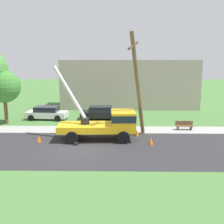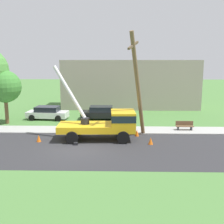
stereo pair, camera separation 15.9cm
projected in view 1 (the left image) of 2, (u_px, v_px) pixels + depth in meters
ground_plane at (92, 116)px, 31.76m from camera, size 120.00×120.00×0.00m
road_asphalt at (77, 149)px, 19.98m from camera, size 80.00×8.09×0.01m
sidewalk_strip at (85, 130)px, 25.19m from camera, size 80.00×2.54×0.10m
utility_truck at (107, 123)px, 22.12m from camera, size 6.85×3.21×5.98m
leaning_utility_pole at (138, 85)px, 21.93m from camera, size 1.78×3.33×8.62m
traffic_cone_ahead at (151, 141)px, 21.03m from camera, size 0.36×0.36×0.56m
traffic_cone_behind at (39, 138)px, 21.64m from camera, size 0.36×0.36×0.56m
traffic_cone_curbside at (137, 133)px, 23.31m from camera, size 0.36×0.36×0.56m
parked_sedan_white at (47, 113)px, 29.77m from camera, size 4.53×2.25×1.42m
parked_sedan_black at (101, 113)px, 29.89m from camera, size 4.41×2.03×1.42m
park_bench at (184, 126)px, 25.02m from camera, size 1.60×0.45×0.90m
roadside_tree_near at (4, 87)px, 27.16m from camera, size 3.24×3.24×5.42m
lowrise_building_backdrop at (129, 84)px, 37.38m from camera, size 18.00×6.00×6.40m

